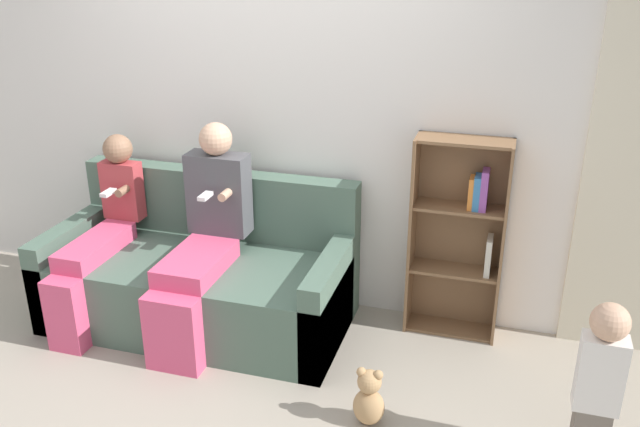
{
  "coord_description": "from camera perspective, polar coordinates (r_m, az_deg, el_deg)",
  "views": [
    {
      "loc": [
        1.48,
        -2.88,
        2.31
      ],
      "look_at": [
        0.44,
        0.6,
        0.81
      ],
      "focal_mm": 38.0,
      "sensor_mm": 36.0,
      "label": 1
    }
  ],
  "objects": [
    {
      "name": "back_wall",
      "position": [
        4.31,
        -4.0,
        8.51
      ],
      "size": [
        10.0,
        0.06,
        2.55
      ],
      "color": "silver",
      "rests_on": "ground_plane"
    },
    {
      "name": "teddy_bear",
      "position": [
        3.53,
        4.14,
        -15.25
      ],
      "size": [
        0.16,
        0.13,
        0.33
      ],
      "color": "tan",
      "rests_on": "ground_plane"
    },
    {
      "name": "toddler_standing",
      "position": [
        3.38,
        22.46,
        -12.78
      ],
      "size": [
        0.2,
        0.17,
        0.84
      ],
      "color": "#70665B",
      "rests_on": "ground_plane"
    },
    {
      "name": "ground_plane",
      "position": [
        3.98,
        -8.79,
        -13.32
      ],
      "size": [
        14.0,
        14.0,
        0.0
      ],
      "primitive_type": "plane",
      "color": "#9E9384"
    },
    {
      "name": "child_seated",
      "position": [
        4.45,
        -18.14,
        -1.62
      ],
      "size": [
        0.26,
        0.88,
        1.13
      ],
      "color": "#DB4C75",
      "rests_on": "ground_plane"
    },
    {
      "name": "bookshelf",
      "position": [
        4.15,
        11.75,
        -1.63
      ],
      "size": [
        0.55,
        0.24,
        1.24
      ],
      "color": "brown",
      "rests_on": "ground_plane"
    },
    {
      "name": "couch",
      "position": [
        4.37,
        -9.97,
        -5.36
      ],
      "size": [
        1.87,
        0.9,
        0.9
      ],
      "color": "#4C6656",
      "rests_on": "ground_plane"
    },
    {
      "name": "adult_seated",
      "position": [
        4.1,
        -9.8,
        -1.76
      ],
      "size": [
        0.38,
        0.86,
        1.27
      ],
      "color": "#DB4C75",
      "rests_on": "ground_plane"
    }
  ]
}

